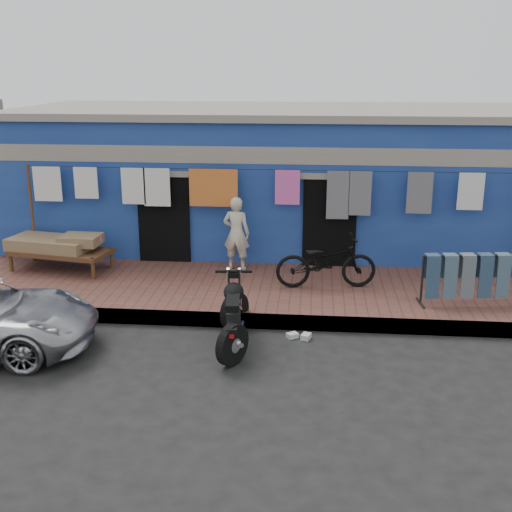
{
  "coord_description": "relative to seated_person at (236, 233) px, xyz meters",
  "views": [
    {
      "loc": [
        1.0,
        -8.57,
        4.3
      ],
      "look_at": [
        0.0,
        2.0,
        1.15
      ],
      "focal_mm": 45.0,
      "sensor_mm": 36.0,
      "label": 1
    }
  ],
  "objects": [
    {
      "name": "clothesline",
      "position": [
        0.25,
        0.19,
        0.81
      ],
      "size": [
        10.06,
        0.06,
        2.1
      ],
      "color": "brown",
      "rests_on": "sidewalk"
    },
    {
      "name": "charpoy",
      "position": [
        -3.6,
        -0.39,
        -0.4
      ],
      "size": [
        2.49,
        1.76,
        0.72
      ],
      "primitive_type": null,
      "rotation": [
        0.0,
        0.0,
        -0.18
      ],
      "color": "brown",
      "rests_on": "sidewalk"
    },
    {
      "name": "seated_person",
      "position": [
        0.0,
        0.0,
        0.0
      ],
      "size": [
        0.6,
        0.45,
        1.52
      ],
      "primitive_type": "imported",
      "rotation": [
        0.0,
        0.0,
        2.99
      ],
      "color": "beige",
      "rests_on": "sidewalk"
    },
    {
      "name": "jeans_rack",
      "position": [
        4.42,
        -1.63,
        -0.29
      ],
      "size": [
        2.06,
        0.89,
        0.94
      ],
      "primitive_type": null,
      "rotation": [
        0.0,
        0.0,
        0.13
      ],
      "color": "black",
      "rests_on": "sidewalk"
    },
    {
      "name": "building",
      "position": [
        0.6,
        2.92,
        0.67
      ],
      "size": [
        12.2,
        5.2,
        3.36
      ],
      "color": "navy",
      "rests_on": "ground"
    },
    {
      "name": "litter_c",
      "position": [
        0.33,
        -2.86,
        -0.97
      ],
      "size": [
        0.26,
        0.29,
        0.09
      ],
      "primitive_type": "cube",
      "rotation": [
        0.0,
        0.0,
        1.12
      ],
      "color": "silver",
      "rests_on": "ground"
    },
    {
      "name": "sidewalk",
      "position": [
        0.6,
        -1.06,
        -0.89
      ],
      "size": [
        28.0,
        3.0,
        0.25
      ],
      "primitive_type": "cube",
      "color": "brown",
      "rests_on": "ground"
    },
    {
      "name": "motorcycle",
      "position": [
        0.35,
        -3.27,
        -0.46
      ],
      "size": [
        0.95,
        1.84,
        1.11
      ],
      "primitive_type": null,
      "rotation": [
        0.0,
        0.0,
        0.1
      ],
      "color": "black",
      "rests_on": "ground"
    },
    {
      "name": "litter_b",
      "position": [
        1.5,
        -2.9,
        -0.97
      ],
      "size": [
        0.18,
        0.21,
        0.09
      ],
      "primitive_type": "cube",
      "rotation": [
        0.0,
        0.0,
        1.24
      ],
      "color": "silver",
      "rests_on": "ground"
    },
    {
      "name": "bicycle",
      "position": [
        1.83,
        -0.98,
        -0.15
      ],
      "size": [
        1.95,
        0.91,
        1.22
      ],
      "primitive_type": "imported",
      "rotation": [
        0.0,
        0.0,
        1.71
      ],
      "color": "black",
      "rests_on": "sidewalk"
    },
    {
      "name": "ground",
      "position": [
        0.6,
        -4.06,
        -1.01
      ],
      "size": [
        80.0,
        80.0,
        0.0
      ],
      "primitive_type": "plane",
      "color": "black",
      "rests_on": "ground"
    },
    {
      "name": "curb",
      "position": [
        0.6,
        -2.51,
        -0.89
      ],
      "size": [
        28.0,
        0.1,
        0.25
      ],
      "primitive_type": "cube",
      "color": "gray",
      "rests_on": "ground"
    },
    {
      "name": "litter_a",
      "position": [
        1.28,
        -2.86,
        -0.97
      ],
      "size": [
        0.22,
        0.21,
        0.08
      ],
      "primitive_type": "cube",
      "rotation": [
        0.0,
        0.0,
        0.61
      ],
      "color": "silver",
      "rests_on": "ground"
    }
  ]
}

